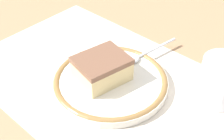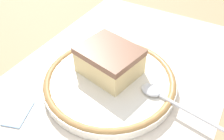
% 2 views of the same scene
% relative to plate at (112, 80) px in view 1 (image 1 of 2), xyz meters
% --- Properties ---
extents(ground_plane, '(2.40, 2.40, 0.00)m').
position_rel_plate_xyz_m(ground_plane, '(-0.03, -0.00, -0.01)').
color(ground_plane, '#9E7551').
extents(placemat, '(0.52, 0.35, 0.00)m').
position_rel_plate_xyz_m(placemat, '(-0.03, -0.00, -0.01)').
color(placemat, beige).
rests_on(placemat, ground_plane).
extents(plate, '(0.22, 0.22, 0.02)m').
position_rel_plate_xyz_m(plate, '(0.00, 0.00, 0.00)').
color(plate, silver).
rests_on(plate, placemat).
extents(cake_slice, '(0.09, 0.11, 0.05)m').
position_rel_plate_xyz_m(cake_slice, '(-0.01, -0.01, 0.03)').
color(cake_slice, beige).
rests_on(cake_slice, plate).
extents(spoon, '(0.04, 0.14, 0.01)m').
position_rel_plate_xyz_m(spoon, '(-0.00, 0.09, 0.01)').
color(spoon, silver).
rests_on(spoon, plate).
extents(cup, '(0.08, 0.08, 0.08)m').
position_rel_plate_xyz_m(cup, '(0.17, 0.10, 0.03)').
color(cup, silver).
rests_on(cup, placemat).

